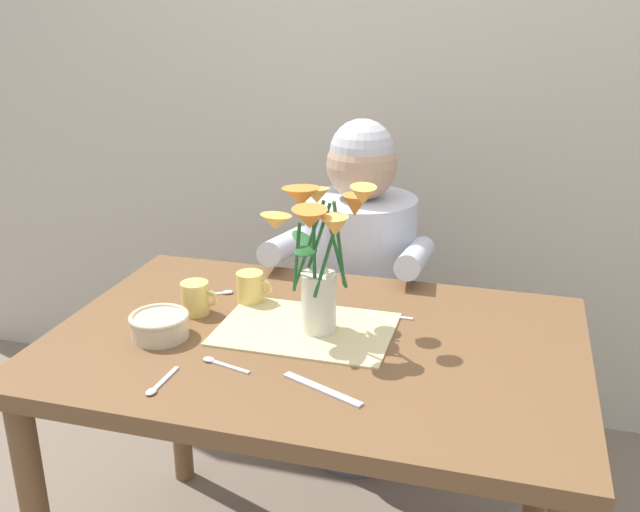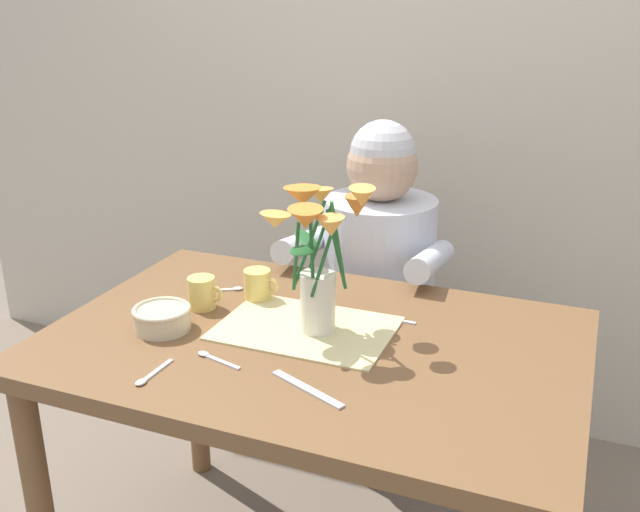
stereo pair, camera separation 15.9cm
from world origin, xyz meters
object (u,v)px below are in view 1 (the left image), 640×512
at_px(flower_vase, 318,249).
at_px(tea_cup, 196,298).
at_px(seated_person, 359,302).
at_px(ceramic_bowl, 160,325).
at_px(dinner_knife, 322,389).
at_px(ceramic_mug, 251,288).

height_order(flower_vase, tea_cup, flower_vase).
height_order(seated_person, ceramic_bowl, seated_person).
bearing_deg(tea_cup, ceramic_bowl, -99.85).
relative_size(seated_person, dinner_knife, 5.97).
bearing_deg(tea_cup, flower_vase, -2.33).
distance_m(seated_person, ceramic_bowl, 0.80).
xyz_separation_m(seated_person, ceramic_mug, (-0.17, -0.47, 0.22)).
relative_size(ceramic_bowl, tea_cup, 1.46).
xyz_separation_m(tea_cup, ceramic_mug, (0.10, 0.10, 0.00)).
bearing_deg(dinner_knife, ceramic_bowl, -173.24).
relative_size(flower_vase, dinner_knife, 1.84).
xyz_separation_m(seated_person, tea_cup, (-0.28, -0.57, 0.22)).
distance_m(tea_cup, ceramic_mug, 0.14).
distance_m(dinner_knife, ceramic_mug, 0.46).
bearing_deg(ceramic_bowl, tea_cup, 80.15).
relative_size(seated_person, ceramic_bowl, 8.35).
relative_size(ceramic_bowl, dinner_knife, 0.72).
relative_size(flower_vase, ceramic_mug, 3.76).
distance_m(ceramic_bowl, tea_cup, 0.14).
bearing_deg(ceramic_bowl, flower_vase, 20.78).
bearing_deg(ceramic_bowl, dinner_knife, -16.61).
relative_size(tea_cup, ceramic_mug, 1.00).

